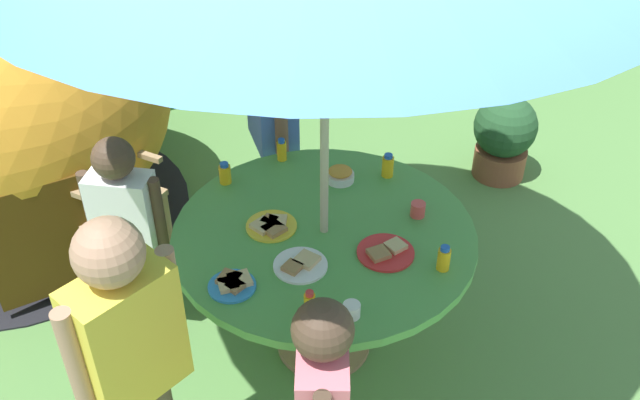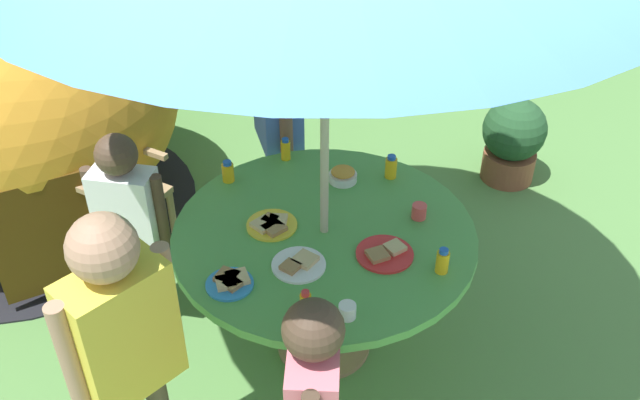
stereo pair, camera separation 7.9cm
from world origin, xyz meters
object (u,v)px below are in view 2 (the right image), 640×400
garden_table (324,248)px  plate_center_front (230,282)px  snack_bowl (343,175)px  juice_bottle_mid_left (442,261)px  plate_near_right (272,224)px  juice_bottle_near_left (306,303)px  plate_front_edge (299,264)px  dome_tent (4,105)px  juice_bottle_far_left (286,149)px  wooden_chair (98,183)px  child_in_white_shirt (128,211)px  juice_bottle_center_back (391,167)px  cup_far (419,211)px  plate_far_right (385,253)px  potted_plant (513,139)px  cup_near (347,311)px  juice_bottle_mid_right (228,172)px  child_in_yellow_shirt (122,332)px  child_in_blue_shirt (277,98)px  child_in_pink_shirt (314,397)px

garden_table → plate_center_front: plate_center_front is taller
snack_bowl → juice_bottle_mid_left: bearing=-87.3°
plate_near_right → juice_bottle_near_left: juice_bottle_near_left is taller
plate_front_edge → dome_tent: bearing=113.4°
juice_bottle_near_left → juice_bottle_far_left: bearing=68.1°
wooden_chair → child_in_white_shirt: (0.03, -0.59, 0.20)m
plate_front_edge → juice_bottle_center_back: size_ratio=1.87×
juice_bottle_center_back → cup_far: 0.34m
child_in_white_shirt → plate_front_edge: child_in_white_shirt is taller
plate_front_edge → plate_far_right: size_ratio=0.92×
snack_bowl → juice_bottle_near_left: bearing=-128.7°
potted_plant → juice_bottle_mid_left: 1.97m
juice_bottle_near_left → potted_plant: bearing=28.6°
potted_plant → cup_near: (-1.96, -1.23, 0.47)m
wooden_chair → juice_bottle_mid_right: wooden_chair is taller
juice_bottle_center_back → cup_far: (-0.06, -0.33, -0.02)m
potted_plant → plate_front_edge: bearing=-155.9°
juice_bottle_mid_left → child_in_yellow_shirt: bearing=173.4°
child_in_blue_shirt → child_in_pink_shirt: size_ratio=1.20×
garden_table → juice_bottle_center_back: juice_bottle_center_back is taller
wooden_chair → plate_center_front: bearing=-111.6°
snack_bowl → child_in_white_shirt: bearing=163.9°
plate_center_front → cup_far: 0.92m
snack_bowl → child_in_yellow_shirt: bearing=-153.6°
juice_bottle_far_left → juice_bottle_mid_right: (-0.33, -0.04, -0.00)m
juice_bottle_near_left → cup_far: juice_bottle_near_left is taller
garden_table → cup_far: cup_far is taller
child_in_blue_shirt → juice_bottle_far_left: child_in_blue_shirt is taller
plate_front_edge → plate_center_front: bearing=173.8°
juice_bottle_near_left → cup_near: bearing=-36.7°
plate_near_right → snack_bowl: bearing=19.6°
child_in_yellow_shirt → juice_bottle_center_back: 1.55m
child_in_white_shirt → plate_near_right: (0.53, -0.45, 0.04)m
garden_table → plate_near_right: bearing=145.3°
garden_table → juice_bottle_far_left: size_ratio=11.29×
plate_near_right → juice_bottle_near_left: bearing=-101.2°
child_in_pink_shirt → cup_far: (0.89, 0.67, 0.02)m
potted_plant → cup_far: bearing=-148.1°
wooden_chair → juice_bottle_near_left: size_ratio=8.44×
child_in_blue_shirt → juice_bottle_mid_left: size_ratio=12.20×
plate_near_right → juice_bottle_far_left: size_ratio=1.90×
snack_bowl → juice_bottle_mid_left: 0.76m
child_in_pink_shirt → plate_center_front: size_ratio=6.08×
wooden_chair → dome_tent: (-0.32, 0.68, 0.23)m
plate_far_right → child_in_white_shirt: bearing=135.8°
child_in_blue_shirt → cup_far: size_ratio=20.81×
plate_near_right → garden_table: bearing=-34.7°
potted_plant → cup_near: size_ratio=8.44×
dome_tent → juice_bottle_center_back: bearing=-46.2°
child_in_blue_shirt → juice_bottle_far_left: 0.35m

